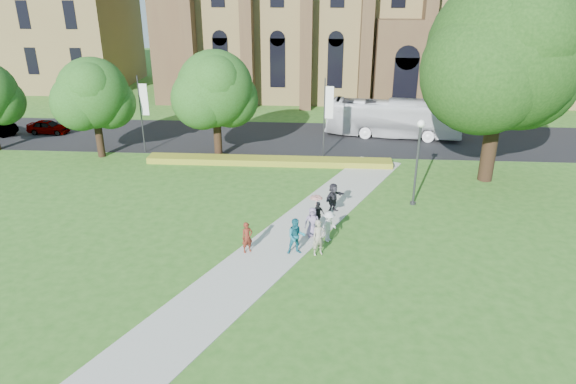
# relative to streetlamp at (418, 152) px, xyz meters

# --- Properties ---
(ground) EXTENTS (160.00, 160.00, 0.00)m
(ground) POSITION_rel_streetlamp_xyz_m (-7.50, -6.50, -3.30)
(ground) COLOR #2C5C1B
(ground) RESTS_ON ground
(road) EXTENTS (160.00, 10.00, 0.02)m
(road) POSITION_rel_streetlamp_xyz_m (-7.50, 13.50, -3.29)
(road) COLOR black
(road) RESTS_ON ground
(footpath) EXTENTS (15.58, 28.54, 0.04)m
(footpath) POSITION_rel_streetlamp_xyz_m (-7.50, -5.50, -3.28)
(footpath) COLOR #B2B2A8
(footpath) RESTS_ON ground
(flower_hedge) EXTENTS (18.00, 1.40, 0.45)m
(flower_hedge) POSITION_rel_streetlamp_xyz_m (-9.50, 6.70, -3.07)
(flower_hedge) COLOR gold
(flower_hedge) RESTS_ON ground
(building_west) EXTENTS (22.00, 14.00, 18.30)m
(building_west) POSITION_rel_streetlamp_xyz_m (-41.50, 35.50, 5.91)
(building_west) COLOR brown
(building_west) RESTS_ON ground
(streetlamp) EXTENTS (0.44, 0.44, 5.24)m
(streetlamp) POSITION_rel_streetlamp_xyz_m (0.00, 0.00, 0.00)
(streetlamp) COLOR #38383D
(streetlamp) RESTS_ON ground
(large_tree) EXTENTS (9.60, 9.60, 13.20)m
(large_tree) POSITION_rel_streetlamp_xyz_m (5.50, 4.50, 5.07)
(large_tree) COLOR #332114
(large_tree) RESTS_ON ground
(street_tree_0) EXTENTS (5.20, 5.20, 7.50)m
(street_tree_0) POSITION_rel_streetlamp_xyz_m (-22.50, 7.50, 1.58)
(street_tree_0) COLOR #332114
(street_tree_0) RESTS_ON ground
(street_tree_1) EXTENTS (5.60, 5.60, 8.05)m
(street_tree_1) POSITION_rel_streetlamp_xyz_m (-13.50, 8.00, 1.93)
(street_tree_1) COLOR #332114
(street_tree_1) RESTS_ON ground
(banner_pole_0) EXTENTS (0.70, 0.10, 6.00)m
(banner_pole_0) POSITION_rel_streetlamp_xyz_m (-5.39, 8.70, 0.09)
(banner_pole_0) COLOR #38383D
(banner_pole_0) RESTS_ON ground
(banner_pole_1) EXTENTS (0.70, 0.10, 6.00)m
(banner_pole_1) POSITION_rel_streetlamp_xyz_m (-19.39, 8.70, 0.09)
(banner_pole_1) COLOR #38383D
(banner_pole_1) RESTS_ON ground
(tour_coach) EXTENTS (11.62, 4.13, 3.17)m
(tour_coach) POSITION_rel_streetlamp_xyz_m (0.36, 14.51, -1.69)
(tour_coach) COLOR silver
(tour_coach) RESTS_ON road
(car_0) EXTENTS (3.63, 1.60, 1.21)m
(car_0) POSITION_rel_streetlamp_xyz_m (-29.68, 13.27, -2.67)
(car_0) COLOR gray
(car_0) RESTS_ON road
(pedestrian_0) EXTENTS (0.70, 0.65, 1.60)m
(pedestrian_0) POSITION_rel_streetlamp_xyz_m (-9.15, -6.60, -2.46)
(pedestrian_0) COLOR #5D2115
(pedestrian_0) RESTS_ON footpath
(pedestrian_1) EXTENTS (1.03, 0.88, 1.87)m
(pedestrian_1) POSITION_rel_streetlamp_xyz_m (-6.73, -6.58, -2.32)
(pedestrian_1) COLOR #176175
(pedestrian_1) RESTS_ON footpath
(pedestrian_2) EXTENTS (1.14, 1.23, 1.66)m
(pedestrian_2) POSITION_rel_streetlamp_xyz_m (-5.12, -5.16, -2.42)
(pedestrian_2) COLOR #BABABA
(pedestrian_2) RESTS_ON footpath
(pedestrian_3) EXTENTS (0.94, 0.91, 1.58)m
(pedestrian_3) POSITION_rel_streetlamp_xyz_m (-5.73, -3.75, -2.47)
(pedestrian_3) COLOR black
(pedestrian_3) RESTS_ON footpath
(pedestrian_4) EXTENTS (0.84, 0.58, 1.64)m
(pedestrian_4) POSITION_rel_streetlamp_xyz_m (-5.99, -4.70, -2.44)
(pedestrian_4) COLOR slate
(pedestrian_4) RESTS_ON footpath
(pedestrian_5) EXTENTS (1.41, 1.63, 1.77)m
(pedestrian_5) POSITION_rel_streetlamp_xyz_m (-4.86, -1.53, -2.37)
(pedestrian_5) COLOR #242229
(pedestrian_5) RESTS_ON footpath
(pedestrian_6) EXTENTS (0.81, 0.71, 1.85)m
(pedestrian_6) POSITION_rel_streetlamp_xyz_m (-5.63, -6.62, -2.33)
(pedestrian_6) COLOR gray
(pedestrian_6) RESTS_ON footpath
(parasol) EXTENTS (0.82, 0.82, 0.58)m
(parasol) POSITION_rel_streetlamp_xyz_m (-5.81, -4.60, -1.32)
(parasol) COLOR #C38A8D
(parasol) RESTS_ON pedestrian_4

